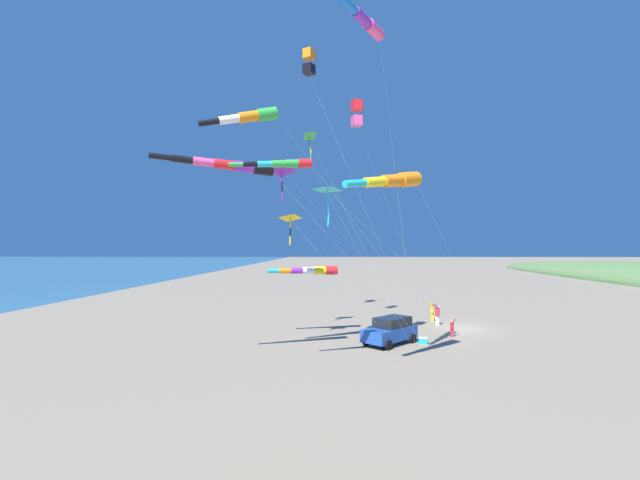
{
  "coord_description": "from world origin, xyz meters",
  "views": [
    {
      "loc": [
        -10.97,
        -35.31,
        6.68
      ],
      "look_at": [
        -11.79,
        -6.85,
        7.26
      ],
      "focal_mm": 23.42,
      "sensor_mm": 36.0,
      "label": 1
    }
  ],
  "objects_px": {
    "kite_windsock_orange_high_right": "(250,117)",
    "kite_delta_black_fish_shape": "(327,190)",
    "kite_box_teal_far_right": "(309,62)",
    "kite_delta_green_low_center": "(290,218)",
    "kite_windsock_checkered_midright": "(231,165)",
    "kite_windsock_long_streamer_right": "(312,270)",
    "kite_windsock_magenta_far_left": "(394,181)",
    "person_adult_flyer": "(437,313)",
    "kite_windsock_white_trailing": "(283,164)",
    "person_child_green_jacket": "(432,311)",
    "kite_box_rainbow_low_near": "(357,114)",
    "kite_delta_blue_topmost": "(282,171)",
    "parked_car": "(390,330)",
    "kite_windsock_small_distant": "(363,19)",
    "kite_delta_purple_drifting": "(309,137)",
    "cooler_box": "(423,340)"
  },
  "relations": [
    {
      "from": "person_adult_flyer",
      "to": "kite_windsock_orange_high_right",
      "type": "distance_m",
      "value": 23.29
    },
    {
      "from": "kite_box_rainbow_low_near",
      "to": "kite_windsock_magenta_far_left",
      "type": "bearing_deg",
      "value": -72.25
    },
    {
      "from": "kite_windsock_orange_high_right",
      "to": "kite_windsock_long_streamer_right",
      "type": "distance_m",
      "value": 13.25
    },
    {
      "from": "parked_car",
      "to": "kite_windsock_checkered_midright",
      "type": "xyz_separation_m",
      "value": [
        -9.79,
        -6.19,
        10.41
      ]
    },
    {
      "from": "kite_windsock_checkered_midright",
      "to": "kite_windsock_white_trailing",
      "type": "bearing_deg",
      "value": -33.45
    },
    {
      "from": "kite_windsock_small_distant",
      "to": "kite_windsock_white_trailing",
      "type": "bearing_deg",
      "value": 170.32
    },
    {
      "from": "kite_windsock_white_trailing",
      "to": "kite_delta_black_fish_shape",
      "type": "distance_m",
      "value": 8.07
    },
    {
      "from": "kite_windsock_checkered_midright",
      "to": "kite_windsock_magenta_far_left",
      "type": "height_order",
      "value": "kite_windsock_checkered_midright"
    },
    {
      "from": "person_child_green_jacket",
      "to": "kite_windsock_magenta_far_left",
      "type": "relative_size",
      "value": 0.15
    },
    {
      "from": "kite_delta_green_low_center",
      "to": "kite_box_rainbow_low_near",
      "type": "height_order",
      "value": "kite_box_rainbow_low_near"
    },
    {
      "from": "kite_windsock_orange_high_right",
      "to": "kite_windsock_white_trailing",
      "type": "relative_size",
      "value": 1.36
    },
    {
      "from": "kite_windsock_checkered_midright",
      "to": "kite_windsock_white_trailing",
      "type": "xyz_separation_m",
      "value": [
        3.18,
        -2.1,
        -0.36
      ]
    },
    {
      "from": "kite_windsock_small_distant",
      "to": "kite_windsock_orange_high_right",
      "type": "xyz_separation_m",
      "value": [
        -6.2,
        3.02,
        -3.84
      ]
    },
    {
      "from": "parked_car",
      "to": "kite_windsock_small_distant",
      "type": "height_order",
      "value": "kite_windsock_small_distant"
    },
    {
      "from": "kite_windsock_small_distant",
      "to": "kite_box_rainbow_low_near",
      "type": "relative_size",
      "value": 1.12
    },
    {
      "from": "kite_delta_blue_topmost",
      "to": "kite_delta_green_low_center",
      "type": "relative_size",
      "value": 1.45
    },
    {
      "from": "kite_delta_green_low_center",
      "to": "kite_box_rainbow_low_near",
      "type": "relative_size",
      "value": 0.56
    },
    {
      "from": "kite_windsock_checkered_midright",
      "to": "kite_windsock_magenta_far_left",
      "type": "relative_size",
      "value": 1.33
    },
    {
      "from": "kite_delta_black_fish_shape",
      "to": "kite_delta_purple_drifting",
      "type": "bearing_deg",
      "value": 98.85
    },
    {
      "from": "kite_windsock_small_distant",
      "to": "kite_windsock_orange_high_right",
      "type": "relative_size",
      "value": 1.19
    },
    {
      "from": "kite_windsock_white_trailing",
      "to": "kite_windsock_orange_high_right",
      "type": "bearing_deg",
      "value": 132.56
    },
    {
      "from": "kite_windsock_long_streamer_right",
      "to": "kite_box_teal_far_right",
      "type": "bearing_deg",
      "value": 105.03
    },
    {
      "from": "kite_delta_blue_topmost",
      "to": "kite_windsock_small_distant",
      "type": "bearing_deg",
      "value": -65.16
    },
    {
      "from": "person_child_green_jacket",
      "to": "kite_delta_green_low_center",
      "type": "distance_m",
      "value": 17.15
    },
    {
      "from": "kite_delta_green_low_center",
      "to": "person_adult_flyer",
      "type": "bearing_deg",
      "value": 30.91
    },
    {
      "from": "kite_windsock_small_distant",
      "to": "kite_delta_black_fish_shape",
      "type": "xyz_separation_m",
      "value": [
        -1.86,
        8.45,
        -7.3
      ]
    },
    {
      "from": "kite_delta_blue_topmost",
      "to": "kite_delta_purple_drifting",
      "type": "relative_size",
      "value": 0.72
    },
    {
      "from": "kite_windsock_long_streamer_right",
      "to": "kite_delta_purple_drifting",
      "type": "relative_size",
      "value": 0.79
    },
    {
      "from": "cooler_box",
      "to": "kite_windsock_long_streamer_right",
      "type": "distance_m",
      "value": 9.66
    },
    {
      "from": "kite_windsock_checkered_midright",
      "to": "kite_windsock_long_streamer_right",
      "type": "xyz_separation_m",
      "value": [
        4.16,
        9.22,
        -6.39
      ]
    },
    {
      "from": "person_child_green_jacket",
      "to": "kite_delta_green_low_center",
      "type": "height_order",
      "value": "kite_delta_green_low_center"
    },
    {
      "from": "person_child_green_jacket",
      "to": "kite_box_rainbow_low_near",
      "type": "height_order",
      "value": "kite_box_rainbow_low_near"
    },
    {
      "from": "kite_box_teal_far_right",
      "to": "kite_windsock_long_streamer_right",
      "type": "relative_size",
      "value": 1.57
    },
    {
      "from": "kite_delta_blue_topmost",
      "to": "kite_windsock_white_trailing",
      "type": "relative_size",
      "value": 1.17
    },
    {
      "from": "kite_delta_blue_topmost",
      "to": "kite_box_teal_far_right",
      "type": "relative_size",
      "value": 0.58
    },
    {
      "from": "person_adult_flyer",
      "to": "kite_box_rainbow_low_near",
      "type": "xyz_separation_m",
      "value": [
        -7.54,
        -9.39,
        14.57
      ]
    },
    {
      "from": "kite_windsock_orange_high_right",
      "to": "kite_delta_green_low_center",
      "type": "bearing_deg",
      "value": 74.24
    },
    {
      "from": "cooler_box",
      "to": "kite_delta_black_fish_shape",
      "type": "relative_size",
      "value": 0.05
    },
    {
      "from": "kite_windsock_white_trailing",
      "to": "kite_windsock_long_streamer_right",
      "type": "height_order",
      "value": "kite_windsock_white_trailing"
    },
    {
      "from": "kite_delta_black_fish_shape",
      "to": "kite_box_teal_far_right",
      "type": "bearing_deg",
      "value": 107.95
    },
    {
      "from": "parked_car",
      "to": "kite_windsock_long_streamer_right",
      "type": "height_order",
      "value": "kite_windsock_long_streamer_right"
    },
    {
      "from": "kite_delta_purple_drifting",
      "to": "kite_windsock_checkered_midright",
      "type": "bearing_deg",
      "value": -100.5
    },
    {
      "from": "person_adult_flyer",
      "to": "kite_box_rainbow_low_near",
      "type": "bearing_deg",
      "value": -128.77
    },
    {
      "from": "kite_windsock_orange_high_right",
      "to": "kite_delta_black_fish_shape",
      "type": "height_order",
      "value": "kite_windsock_orange_high_right"
    },
    {
      "from": "person_child_green_jacket",
      "to": "kite_windsock_white_trailing",
      "type": "distance_m",
      "value": 23.38
    },
    {
      "from": "person_adult_flyer",
      "to": "kite_windsock_white_trailing",
      "type": "distance_m",
      "value": 21.94
    },
    {
      "from": "parked_car",
      "to": "kite_windsock_magenta_far_left",
      "type": "bearing_deg",
      "value": -96.41
    },
    {
      "from": "kite_windsock_small_distant",
      "to": "kite_delta_green_low_center",
      "type": "bearing_deg",
      "value": 116.44
    },
    {
      "from": "person_child_green_jacket",
      "to": "kite_box_teal_far_right",
      "type": "distance_m",
      "value": 24.22
    },
    {
      "from": "person_child_green_jacket",
      "to": "kite_windsock_magenta_far_left",
      "type": "height_order",
      "value": "kite_windsock_magenta_far_left"
    }
  ]
}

